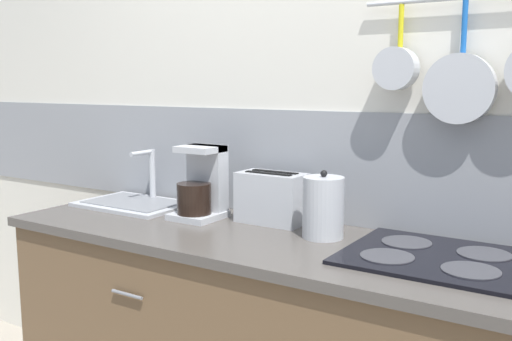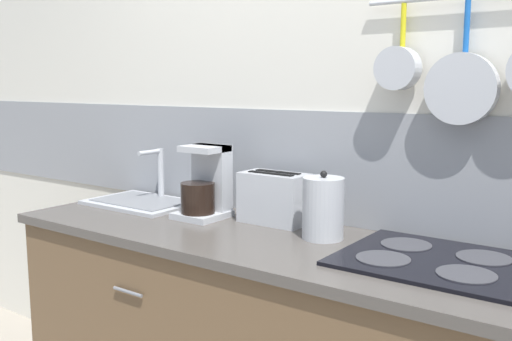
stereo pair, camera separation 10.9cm
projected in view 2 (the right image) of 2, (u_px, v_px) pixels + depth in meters
The scene contains 7 objects.
wall_back at pixel (376, 130), 2.06m from camera, with size 7.20×0.15×2.60m.
countertop at pixel (328, 254), 1.84m from camera, with size 2.55×0.61×0.03m.
sink_basin at pixel (143, 200), 2.52m from camera, with size 0.47×0.32×0.24m.
coffee_maker at pixel (206, 187), 2.27m from camera, with size 0.18×0.19×0.29m.
toaster at pixel (274, 198), 2.17m from camera, with size 0.27×0.14×0.20m.
kettle at pixel (323, 208), 1.95m from camera, with size 0.14×0.14×0.24m.
cooktop at pixel (434, 260), 1.70m from camera, with size 0.54×0.46×0.01m.
Camera 2 is at (0.85, -1.58, 1.44)m, focal length 40.00 mm.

